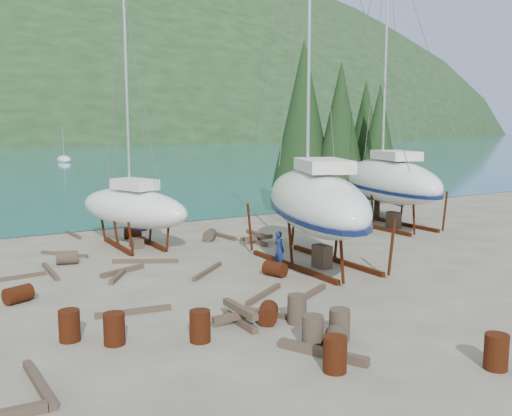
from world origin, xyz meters
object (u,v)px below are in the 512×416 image
worker (279,250)px  large_sailboat_near (315,200)px  small_sailboat_shore (133,207)px  large_sailboat_far (389,180)px

worker → large_sailboat_near: bearing=-105.2°
large_sailboat_near → small_sailboat_shore: (-5.31, 7.66, -0.84)m
large_sailboat_far → small_sailboat_shore: large_sailboat_far is taller
small_sailboat_shore → worker: small_sailboat_shore is taller
small_sailboat_shore → large_sailboat_near: bearing=-74.5°
large_sailboat_near → small_sailboat_shore: bearing=147.3°
worker → small_sailboat_shore: bearing=26.2°
large_sailboat_near → large_sailboat_far: large_sailboat_near is taller
small_sailboat_shore → worker: size_ratio=7.60×
large_sailboat_far → worker: large_sailboat_far is taller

